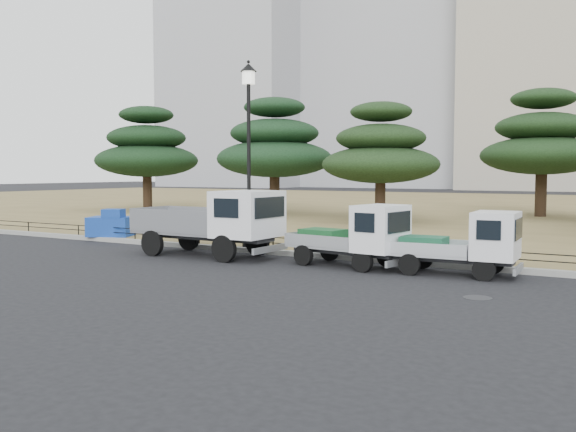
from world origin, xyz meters
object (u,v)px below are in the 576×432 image
Objects in this scene: street_lamp at (249,124)px; tarp_pile at (111,225)px; truck_large at (214,220)px; truck_kei_front at (355,236)px; truck_kei_rear at (464,243)px.

street_lamp is 7.51m from tarp_pile.
truck_large reaches higher than truck_kei_front.
truck_large is at bearing -16.45° from tarp_pile.
truck_large is 0.79× the size of street_lamp.
truck_large is 1.48× the size of truck_kei_rear.
street_lamp is at bearing 166.80° from truck_kei_rear.
truck_large is 6.68m from tarp_pile.
truck_large is at bearing -96.33° from street_lamp.
truck_large is 3.49m from street_lamp.
street_lamp reaches higher than truck_kei_front.
tarp_pile is at bearing 178.09° from street_lamp.
truck_kei_rear is 8.32m from street_lamp.
truck_large is 4.70m from truck_kei_front.
truck_kei_rear is at bearing -6.36° from tarp_pile.
truck_kei_front is 1.08× the size of truck_kei_rear.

